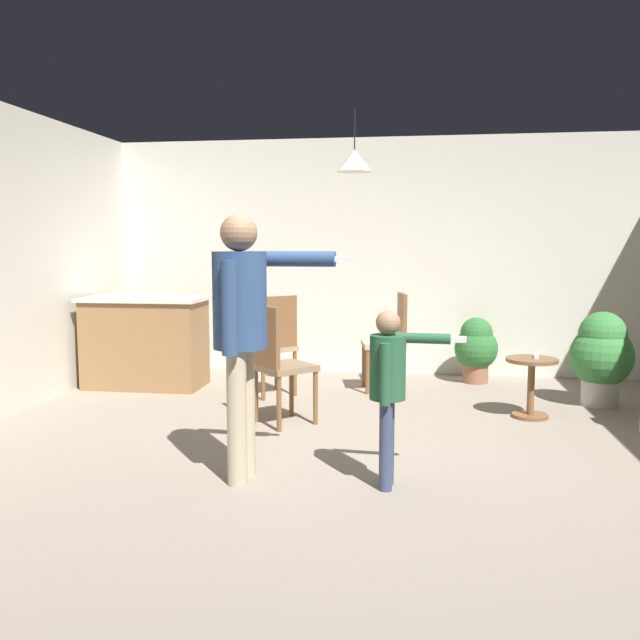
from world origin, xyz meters
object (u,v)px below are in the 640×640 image
object	(u,v)px
person_adult	(242,317)
potted_plant_corner	(602,354)
dining_chair_near_wall	(391,338)
kitchen_counter	(146,342)
dining_chair_by_counter	(273,341)
person_child	(389,378)
spare_remote_on_table	(537,356)
potted_plant_by_wall	(476,347)
dining_chair_centre_back	(278,360)
side_table_by_couch	(531,380)

from	to	relation	value
person_adult	potted_plant_corner	xyz separation A→B (m)	(2.77, 2.41, -0.56)
dining_chair_near_wall	potted_plant_corner	size ratio (longest dim) A/B	1.14
kitchen_counter	dining_chair_near_wall	bearing A→B (deg)	4.67
dining_chair_by_counter	person_child	bearing A→B (deg)	-104.92
person_adult	dining_chair_by_counter	world-z (taller)	person_adult
dining_chair_by_counter	spare_remote_on_table	bearing A→B (deg)	-53.45
kitchen_counter	person_child	distance (m)	3.71
person_adult	dining_chair_by_counter	xyz separation A→B (m)	(-0.32, 2.35, -0.50)
kitchen_counter	person_adult	size ratio (longest dim) A/B	0.75
dining_chair_near_wall	potted_plant_by_wall	distance (m)	1.05
dining_chair_near_wall	potted_plant_by_wall	bearing A→B (deg)	-71.11
kitchen_counter	dining_chair_centre_back	world-z (taller)	dining_chair_centre_back
person_child	side_table_by_couch	bearing A→B (deg)	151.86
dining_chair_near_wall	person_child	bearing A→B (deg)	171.46
person_adult	kitchen_counter	bearing A→B (deg)	-143.26
potted_plant_by_wall	spare_remote_on_table	world-z (taller)	potted_plant_by_wall
person_child	potted_plant_corner	distance (m)	3.05
side_table_by_couch	dining_chair_near_wall	world-z (taller)	dining_chair_near_wall
dining_chair_centre_back	spare_remote_on_table	distance (m)	2.23
person_child	dining_chair_by_counter	xyz separation A→B (m)	(-1.23, 2.35, -0.14)
kitchen_counter	side_table_by_couch	world-z (taller)	kitchen_counter
kitchen_counter	potted_plant_by_wall	size ratio (longest dim) A/B	1.77
kitchen_counter	person_adult	bearing A→B (deg)	-56.02
person_child	person_adult	bearing A→B (deg)	-86.22
dining_chair_near_wall	spare_remote_on_table	bearing A→B (deg)	-135.68
person_child	dining_chair_near_wall	xyz separation A→B (m)	(-0.11, 2.79, -0.14)
dining_chair_by_counter	spare_remote_on_table	size ratio (longest dim) A/B	7.69
dining_chair_near_wall	dining_chair_centre_back	bearing A→B (deg)	138.81
person_adult	spare_remote_on_table	world-z (taller)	person_adult
side_table_by_couch	dining_chair_near_wall	distance (m)	1.57
kitchen_counter	dining_chair_near_wall	xyz separation A→B (m)	(2.55, 0.21, 0.07)
side_table_by_couch	dining_chair_by_counter	xyz separation A→B (m)	(-2.38, 0.49, 0.22)
person_child	potted_plant_by_wall	distance (m)	3.41
person_adult	potted_plant_corner	size ratio (longest dim) A/B	1.91
dining_chair_near_wall	dining_chair_centre_back	distance (m)	1.71
person_child	dining_chair_by_counter	distance (m)	2.65
person_child	potted_plant_corner	world-z (taller)	person_child
potted_plant_by_wall	side_table_by_couch	bearing A→B (deg)	-76.55
dining_chair_by_counter	potted_plant_by_wall	size ratio (longest dim) A/B	1.40
person_adult	dining_chair_by_counter	distance (m)	2.42
person_child	potted_plant_by_wall	world-z (taller)	person_child
person_child	dining_chair_near_wall	distance (m)	2.79
kitchen_counter	side_table_by_couch	size ratio (longest dim) A/B	2.42
person_adult	potted_plant_corner	bearing A→B (deg)	133.76
side_table_by_couch	dining_chair_centre_back	xyz separation A→B (m)	(-2.12, -0.54, 0.22)
dining_chair_by_counter	dining_chair_near_wall	xyz separation A→B (m)	(1.13, 0.44, 0.00)
dining_chair_near_wall	potted_plant_corner	xyz separation A→B (m)	(1.96, -0.38, -0.06)
dining_chair_centre_back	potted_plant_by_wall	bearing A→B (deg)	93.81
person_child	dining_chair_by_counter	world-z (taller)	person_child
dining_chair_by_counter	dining_chair_near_wall	world-z (taller)	same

